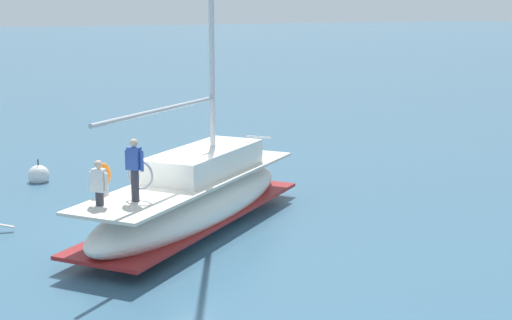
% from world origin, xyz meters
% --- Properties ---
extents(ground_plane, '(400.00, 400.00, 0.00)m').
position_xyz_m(ground_plane, '(0.00, 0.00, 0.00)').
color(ground_plane, '#38607A').
extents(main_sailboat, '(7.75, 9.08, 14.43)m').
position_xyz_m(main_sailboat, '(-0.27, 1.18, 0.92)').
color(main_sailboat, white).
rests_on(main_sailboat, ground).
extents(mooring_buoy, '(0.77, 0.77, 0.98)m').
position_xyz_m(mooring_buoy, '(-8.16, -1.54, 0.23)').
color(mooring_buoy, silver).
rests_on(mooring_buoy, ground).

